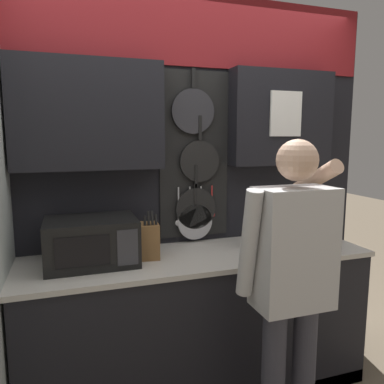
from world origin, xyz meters
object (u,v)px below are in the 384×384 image
object	(u,v)px
microwave	(91,241)
knife_block	(150,240)
utensil_crock	(251,234)
person	(291,273)

from	to	relation	value
microwave	knife_block	distance (m)	0.34
microwave	utensil_crock	distance (m)	1.02
microwave	knife_block	world-z (taller)	knife_block
knife_block	person	world-z (taller)	person
microwave	utensil_crock	size ratio (longest dim) A/B	1.50
microwave	utensil_crock	bearing A→B (deg)	0.12
utensil_crock	person	xyz separation A→B (m)	(-0.10, -0.63, -0.04)
microwave	person	world-z (taller)	person
utensil_crock	person	distance (m)	0.64
person	knife_block	bearing A→B (deg)	132.62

